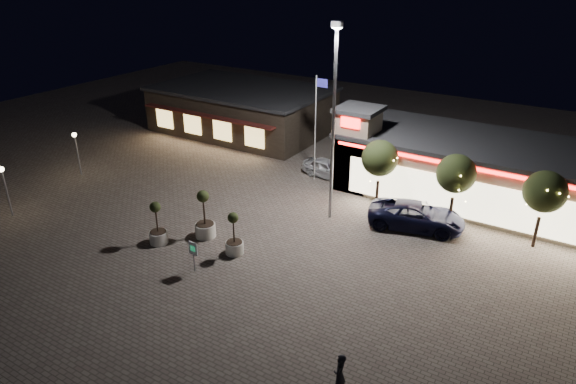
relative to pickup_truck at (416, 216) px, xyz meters
The scene contains 17 objects.
ground 12.06m from the pickup_truck, 127.16° to the right, with size 90.00×90.00×0.00m, color #695E55.
retail_building 6.76m from the pickup_truck, 70.24° to the left, with size 20.40×8.40×6.10m.
restaurant_building 23.71m from the pickup_truck, 153.97° to the left, with size 16.40×11.00×4.30m.
floodlight_pole 8.28m from the pickup_truck, 163.22° to the right, with size 0.60×0.40×12.38m.
flagpole 10.54m from the pickup_truck, 159.60° to the left, with size 0.95×0.10×8.00m.
lamp_post_west 25.93m from the pickup_truck, 167.53° to the right, with size 0.36×0.36×3.48m.
lamp_post_south 26.51m from the pickup_truck, 151.59° to the right, with size 0.36×0.36×3.48m.
string_tree_a 4.49m from the pickup_truck, 156.64° to the left, with size 2.42×2.42×4.79m.
string_tree_b 3.53m from the pickup_truck, 39.18° to the left, with size 2.42×2.42×4.79m.
string_tree_c 7.40m from the pickup_truck, 11.84° to the left, with size 2.42×2.42×4.79m.
pickup_truck is the anchor object (origin of this frame).
white_sedan 9.58m from the pickup_truck, 153.44° to the left, with size 1.69×4.19×1.43m, color silver.
pedestrian 14.91m from the pickup_truck, 82.06° to the right, with size 0.68×0.45×1.87m, color black.
planter_left 13.18m from the pickup_truck, 142.99° to the right, with size 1.25×1.25×3.08m.
planter_mid 15.94m from the pickup_truck, 141.04° to the right, with size 1.10×1.10×2.71m.
planter_right 11.59m from the pickup_truck, 132.36° to the right, with size 1.07×1.07×2.62m.
valet_sign 14.09m from the pickup_truck, 127.22° to the right, with size 0.60×0.09×1.82m.
Camera 1 is at (15.62, -19.02, 15.61)m, focal length 32.00 mm.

